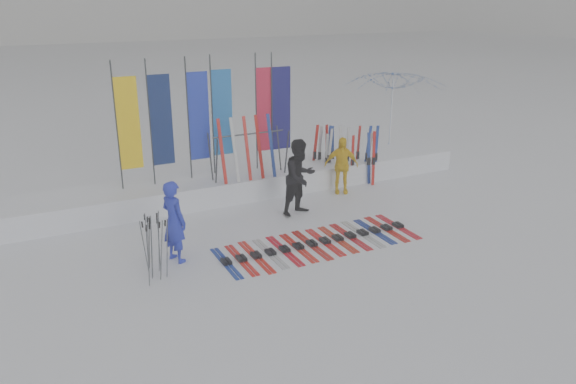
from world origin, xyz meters
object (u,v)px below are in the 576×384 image
ski_rack (249,149)px  tent_canopy (393,114)px  ski_row (318,242)px  person_black (300,177)px  person_yellow (341,165)px  person_blue (174,221)px

ski_rack → tent_canopy: bearing=15.1°
ski_row → person_black: bearing=75.1°
person_yellow → person_black: bearing=-127.9°
person_yellow → tent_canopy: 4.16m
person_blue → ski_row: bearing=-124.3°
tent_canopy → ski_row: 7.70m
person_black → tent_canopy: (5.14, 3.21, 0.54)m
person_yellow → ski_rack: 2.61m
person_yellow → ski_row: bearing=-104.4°
person_blue → tent_canopy: (8.69, 4.43, 0.63)m
person_blue → ski_rack: ski_rack is taller
person_black → ski_rack: size_ratio=0.95×
person_blue → tent_canopy: size_ratio=0.52×
person_black → tent_canopy: 6.09m
person_yellow → ski_row: 3.62m
person_black → tent_canopy: tent_canopy is taller
tent_canopy → person_blue: bearing=-153.0°
person_black → tent_canopy: bearing=16.1°
person_black → person_yellow: person_black is taller
person_yellow → tent_canopy: bearing=59.2°
ski_row → ski_rack: (-0.20, 3.48, 1.35)m
tent_canopy → ski_rack: size_ratio=1.64×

